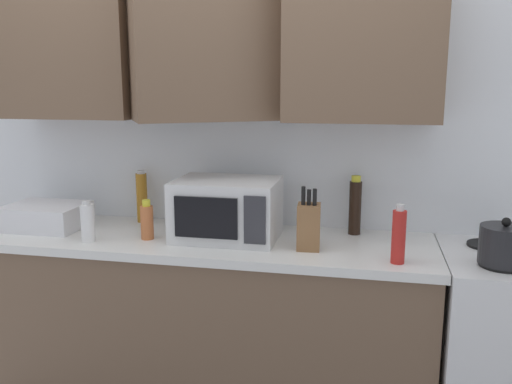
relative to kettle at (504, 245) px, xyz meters
name	(u,v)px	position (x,y,z in m)	size (l,w,h in m)	color
wall_back_with_cabinets	(214,94)	(-1.30, 0.39, 0.58)	(3.05, 0.63, 2.60)	white
counter_run	(205,324)	(-1.30, 0.16, -0.54)	(2.18, 0.63, 0.90)	brown
kettle	(504,245)	(0.00, 0.00, 0.00)	(0.19, 0.19, 0.19)	black
microwave	(227,209)	(-1.19, 0.17, 0.05)	(0.48, 0.37, 0.28)	silver
dish_rack	(46,216)	(-2.14, 0.16, -0.03)	(0.38, 0.30, 0.12)	silver
knife_block	(309,226)	(-0.79, 0.08, 0.01)	(0.11, 0.13, 0.28)	brown
bottle_spice_jar	(147,221)	(-1.55, 0.07, 0.00)	(0.06, 0.06, 0.19)	#BC6638
bottle_red_sauce	(399,236)	(-0.41, -0.04, 0.02)	(0.06, 0.06, 0.25)	red
bottle_soy_dark	(355,206)	(-0.60, 0.36, 0.05)	(0.06, 0.06, 0.29)	black
bottle_white_jar	(88,222)	(-1.80, -0.02, 0.00)	(0.06, 0.06, 0.19)	white
bottle_amber_vinegar	(142,197)	(-1.70, 0.37, 0.04)	(0.06, 0.06, 0.28)	#AD701E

